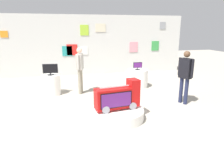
# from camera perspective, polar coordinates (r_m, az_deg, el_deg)

# --- Properties ---
(ground_plane) EXTENTS (30.00, 30.00, 0.00)m
(ground_plane) POSITION_cam_1_polar(r_m,az_deg,el_deg) (6.14, 0.12, -7.86)
(ground_plane) COLOR #A8A091
(back_wall_display) EXTENTS (10.41, 0.13, 3.04)m
(back_wall_display) POSITION_cam_1_polar(r_m,az_deg,el_deg) (10.93, -6.62, 10.46)
(back_wall_display) COLOR silver
(back_wall_display) RESTS_ON ground
(main_display_pedestal) EXTENTS (1.44, 1.44, 0.28)m
(main_display_pedestal) POSITION_cam_1_polar(r_m,az_deg,el_deg) (5.70, 1.39, -8.22)
(main_display_pedestal) COLOR white
(main_display_pedestal) RESTS_ON ground
(novelty_firetruck_tv) EXTENTS (1.23, 0.52, 0.80)m
(novelty_firetruck_tv) POSITION_cam_1_polar(r_m,az_deg,el_deg) (5.54, 1.69, -3.76)
(novelty_firetruck_tv) COLOR gray
(novelty_firetruck_tv) RESTS_ON main_display_pedestal
(display_pedestal_left_rear) EXTENTS (0.65, 0.65, 0.74)m
(display_pedestal_left_rear) POSITION_cam_1_polar(r_m,az_deg,el_deg) (7.99, -16.26, -0.20)
(display_pedestal_left_rear) COLOR white
(display_pedestal_left_rear) RESTS_ON ground
(tv_on_left_rear) EXTENTS (0.54, 0.24, 0.41)m
(tv_on_left_rear) POSITION_cam_1_polar(r_m,az_deg,el_deg) (7.86, -16.57, 3.88)
(tv_on_left_rear) COLOR black
(tv_on_left_rear) RESTS_ON display_pedestal_left_rear
(display_pedestal_center_rear) EXTENTS (0.86, 0.86, 0.74)m
(display_pedestal_center_rear) POSITION_cam_1_polar(r_m,az_deg,el_deg) (8.71, 6.94, 1.55)
(display_pedestal_center_rear) COLOR white
(display_pedestal_center_rear) RESTS_ON ground
(tv_on_center_rear) EXTENTS (0.37, 0.19, 0.31)m
(tv_on_center_rear) POSITION_cam_1_polar(r_m,az_deg,el_deg) (8.60, 7.06, 4.98)
(tv_on_center_rear) COLOR black
(tv_on_center_rear) RESTS_ON display_pedestal_center_rear
(shopper_browsing_near_truck) EXTENTS (0.31, 0.53, 1.72)m
(shopper_browsing_near_truck) POSITION_cam_1_polar(r_m,az_deg,el_deg) (7.76, -8.80, 4.66)
(shopper_browsing_near_truck) COLOR gray
(shopper_browsing_near_truck) RESTS_ON ground
(shopper_browsing_rear) EXTENTS (0.32, 0.53, 1.71)m
(shopper_browsing_rear) POSITION_cam_1_polar(r_m,az_deg,el_deg) (7.00, 19.44, 2.76)
(shopper_browsing_rear) COLOR #1E233F
(shopper_browsing_rear) RESTS_ON ground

